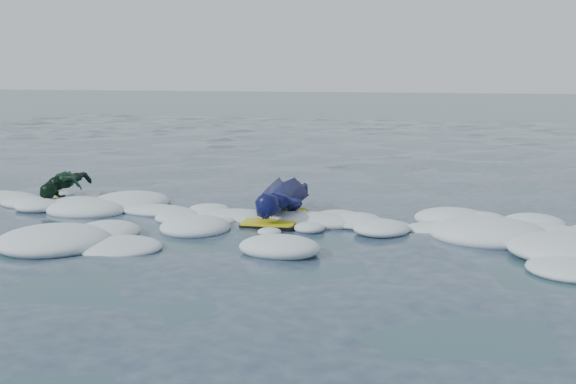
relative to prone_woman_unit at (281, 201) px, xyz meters
name	(u,v)px	position (x,y,z in m)	size (l,w,h in m)	color
ground	(223,248)	(-0.13, -1.62, -0.24)	(120.00, 120.00, 0.00)	#1A3440
foam_band	(256,228)	(-0.13, -0.59, -0.24)	(12.00, 3.10, 0.30)	silver
prone_woman_unit	(281,201)	(0.00, 0.00, 0.00)	(0.80, 1.80, 0.46)	black
prone_child_unit	(65,187)	(-3.25, 0.25, -0.02)	(0.69, 1.18, 0.43)	black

